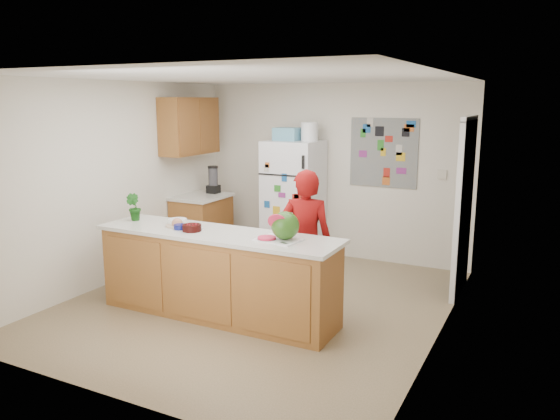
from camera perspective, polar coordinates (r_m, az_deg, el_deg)
The scene contains 26 objects.
floor at distance 6.29m, azimuth -2.36°, elevation -9.80°, with size 4.00×4.50×0.02m, color brown.
wall_back at distance 7.97m, azimuth 5.55°, elevation 4.07°, with size 4.00×0.02×2.50m, color beige.
wall_left at distance 7.14m, azimuth -16.68°, elevation 2.78°, with size 0.02×4.50×2.50m, color beige.
wall_right at distance 5.28m, azimuth 16.93°, elevation -0.18°, with size 0.02×4.50×2.50m, color beige.
ceiling at distance 5.86m, azimuth -2.57°, elevation 13.81°, with size 4.00×4.50×0.02m, color white.
doorway at distance 6.73m, azimuth 18.82°, elevation 0.15°, with size 0.03×0.85×2.04m, color black.
peninsula_base at distance 5.83m, azimuth -6.55°, elevation -6.89°, with size 2.60×0.62×0.88m, color brown.
peninsula_top at distance 5.70m, azimuth -6.65°, elevation -2.50°, with size 2.68×0.70×0.04m, color silver.
side_counter_base at distance 8.12m, azimuth -8.15°, elevation -1.74°, with size 0.60×0.80×0.86m, color brown.
side_counter_top at distance 8.03m, azimuth -8.24°, elevation 1.38°, with size 0.64×0.84×0.04m, color silver.
upper_cabinets at distance 7.95m, azimuth -9.44°, elevation 8.65°, with size 0.35×1.00×0.80m, color brown.
refrigerator at distance 7.87m, azimuth 1.42°, elevation 1.07°, with size 0.75×0.70×1.70m, color silver.
fridge_top_bin at distance 7.79m, azimuth 0.79°, elevation 7.94°, with size 0.35×0.28×0.18m, color #5999B2.
photo_collage at distance 7.68m, azimuth 10.77°, elevation 5.89°, with size 0.95×0.01×0.95m, color slate.
person at distance 5.84m, azimuth 2.69°, elevation -3.32°, with size 0.57×0.37×1.56m, color maroon.
blender_appliance at distance 8.17m, azimuth -6.99°, elevation 3.08°, with size 0.14×0.14×0.38m, color black.
cutting_board at distance 5.33m, azimuth -0.13°, elevation -3.12°, with size 0.42×0.32×0.01m, color white.
watermelon at distance 5.29m, azimuth 0.54°, elevation -1.63°, with size 0.28×0.28×0.28m, color #1F5A15.
watermelon_slice at distance 5.34m, azimuth -1.39°, elevation -2.93°, with size 0.18×0.18×0.02m, color red.
cherry_bowl at distance 5.77m, azimuth -9.19°, elevation -1.85°, with size 0.20×0.20×0.07m, color black.
white_bowl at distance 6.12m, azimuth -10.66°, elevation -1.19°, with size 0.20×0.20×0.06m, color white.
cobalt_bowl at distance 5.88m, azimuth -10.39°, elevation -1.73°, with size 0.14×0.14×0.05m, color #0B1157.
plate at distance 6.02m, azimuth -10.69°, elevation -1.61°, with size 0.25×0.25×0.02m, color tan.
paper_towel at distance 5.85m, azimuth -9.16°, elevation -1.92°, with size 0.18×0.16×0.02m, color white.
keys at distance 5.19m, azimuth 0.42°, elevation -3.52°, with size 0.09×0.04×0.01m, color gray.
potted_plant at distance 6.40m, azimuth -15.05°, elevation 0.30°, with size 0.17×0.14×0.31m, color #0C3E12.
Camera 1 is at (2.88, -5.10, 2.27)m, focal length 35.00 mm.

